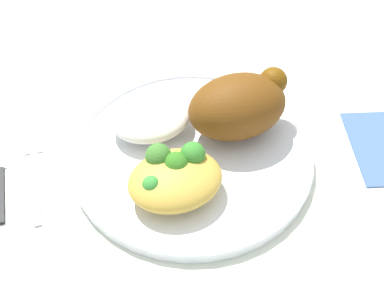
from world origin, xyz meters
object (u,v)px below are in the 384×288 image
object	(u,v)px
roasted_chicken	(239,105)
rice_pile	(150,117)
mac_cheese_with_broccoli	(175,176)
fork	(34,170)
plate	(192,154)

from	to	relation	value
roasted_chicken	rice_pile	size ratio (longest dim) A/B	1.28
roasted_chicken	mac_cheese_with_broccoli	xyz separation A→B (m)	(-0.10, -0.07, -0.02)
roasted_chicken	fork	world-z (taller)	roasted_chicken
plate	roasted_chicken	bearing A→B (deg)	14.23
roasted_chicken	plate	bearing A→B (deg)	-165.77
plate	mac_cheese_with_broccoli	bearing A→B (deg)	-126.79
plate	rice_pile	xyz separation A→B (m)	(-0.03, 0.05, 0.02)
fork	roasted_chicken	bearing A→B (deg)	-6.04
mac_cheese_with_broccoli	roasted_chicken	bearing A→B (deg)	32.90
plate	roasted_chicken	world-z (taller)	roasted_chicken
mac_cheese_with_broccoli	fork	size ratio (longest dim) A/B	0.72
roasted_chicken	rice_pile	distance (m)	0.11
plate	rice_pile	distance (m)	0.07
roasted_chicken	fork	distance (m)	0.25
roasted_chicken	mac_cheese_with_broccoli	world-z (taller)	roasted_chicken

